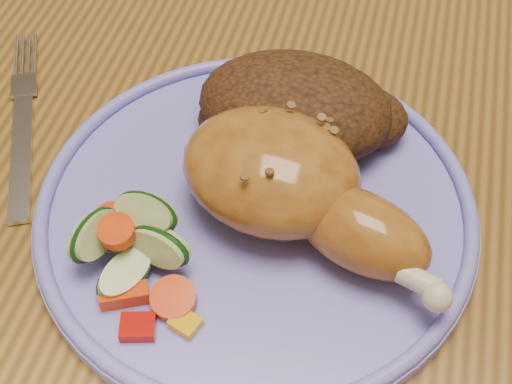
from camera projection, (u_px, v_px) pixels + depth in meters
dining_table at (362, 164)px, 0.63m from camera, size 0.90×1.40×0.75m
plate at (256, 212)px, 0.48m from camera, size 0.30×0.30×0.01m
plate_rim at (256, 201)px, 0.47m from camera, size 0.29×0.29×0.01m
chicken_leg at (292, 185)px, 0.45m from camera, size 0.19×0.13×0.06m
rice_pilaf at (299, 109)px, 0.50m from camera, size 0.15×0.10×0.06m
vegetable_pile at (131, 247)px, 0.44m from camera, size 0.10×0.10×0.05m
fork at (23, 125)px, 0.54m from camera, size 0.09×0.17×0.00m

